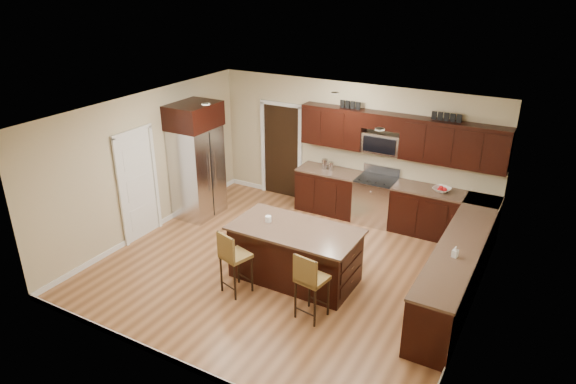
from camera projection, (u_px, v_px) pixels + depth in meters
The scene contains 22 objects.
floor at pixel (286, 268), 8.80m from camera, with size 6.00×6.00×0.00m, color #9B653D.
ceiling at pixel (285, 114), 7.73m from camera, with size 6.00×6.00×0.00m, color silver.
wall_back at pixel (352, 149), 10.47m from camera, with size 6.00×6.00×0.00m, color #C1B28B.
wall_left at pixel (146, 165), 9.61m from camera, with size 5.50×5.50×0.00m, color #C1B28B.
wall_right at pixel (479, 240), 6.92m from camera, with size 5.50×5.50×0.00m, color #C1B28B.
base_cabinets at pixel (421, 235), 8.92m from camera, with size 4.02×3.96×0.92m.
upper_cabinets at pixel (401, 135), 9.67m from camera, with size 4.00×0.33×0.80m.
range at pixel (375, 200), 10.27m from camera, with size 0.76×0.64×1.11m.
microwave at pixel (382, 143), 9.94m from camera, with size 0.76×0.31×0.40m, color silver.
doorway at pixel (282, 151), 11.33m from camera, with size 0.85×0.03×2.06m, color black.
pantry_door at pixel (138, 186), 9.50m from camera, with size 0.03×0.80×2.04m, color white.
letter_decor at pixel (396, 111), 9.56m from camera, with size 2.20×0.03×0.15m, color black, non-canonical shape.
island at pixel (295, 255), 8.35m from camera, with size 2.08×1.09×0.92m.
stool_left at pixel (232, 256), 7.87m from camera, with size 0.50×0.50×1.07m.
stool_right at pixel (310, 279), 7.27m from camera, with size 0.46×0.46×1.07m.
refrigerator at pixel (197, 160), 10.30m from camera, with size 0.79×0.99×2.35m.
floor_mat at pixel (320, 235), 9.89m from camera, with size 0.95×0.63×0.01m, color brown.
fruit_bowl at pixel (442, 190), 9.51m from camera, with size 0.32×0.32×0.08m, color silver.
soap_bottle at pixel (455, 252), 7.31m from camera, with size 0.08×0.08×0.17m, color #B2B2B2.
canister_tall at pixel (325, 164), 10.56m from camera, with size 0.12×0.12×0.22m, color silver.
canister_short at pixel (331, 166), 10.51m from camera, with size 0.11×0.11×0.18m, color silver.
island_jar at pixel (268, 219), 8.36m from camera, with size 0.10×0.10×0.10m, color white.
Camera 1 is at (3.74, -6.58, 4.68)m, focal length 32.00 mm.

